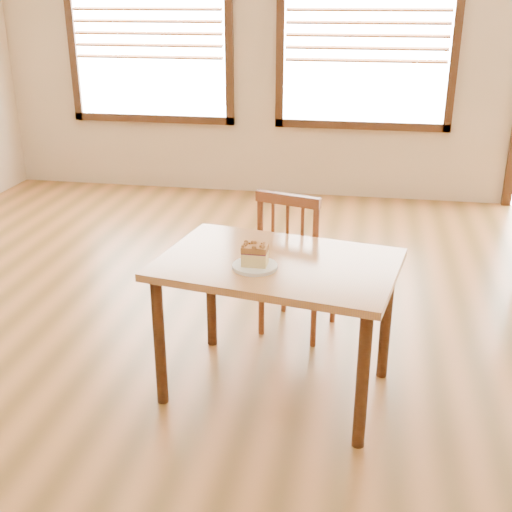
{
  "coord_description": "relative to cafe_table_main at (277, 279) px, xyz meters",
  "views": [
    {
      "loc": [
        0.4,
        -2.64,
        1.99
      ],
      "look_at": [
        -0.11,
        0.22,
        0.8
      ],
      "focal_mm": 45.0,
      "sensor_mm": 36.0,
      "label": 1
    }
  ],
  "objects": [
    {
      "name": "window_left",
      "position": [
        -1.88,
        3.67,
        1.16
      ],
      "size": [
        1.76,
        0.1,
        1.96
      ],
      "color": "white",
      "rests_on": "room_shell"
    },
    {
      "name": "room_shell",
      "position": [
        0.02,
        -0.3,
        1.18
      ],
      "size": [
        8.0,
        8.0,
        8.0
      ],
      "color": "beige",
      "rests_on": "ground"
    },
    {
      "name": "cafe_table_main",
      "position": [
        0.0,
        0.0,
        0.0
      ],
      "size": [
        1.3,
        0.98,
        0.75
      ],
      "rotation": [
        0.0,
        0.0,
        -0.17
      ],
      "color": "#9F643E",
      "rests_on": "ground"
    },
    {
      "name": "window_right",
      "position": [
        0.32,
        3.67,
        1.16
      ],
      "size": [
        1.76,
        0.1,
        1.96
      ],
      "color": "white",
      "rests_on": "room_shell"
    },
    {
      "name": "plate",
      "position": [
        -0.1,
        -0.11,
        0.11
      ],
      "size": [
        0.22,
        0.22,
        0.02
      ],
      "color": "white",
      "rests_on": "cafe_table_main"
    },
    {
      "name": "cafe_chair_main",
      "position": [
        0.02,
        0.66,
        -0.17
      ],
      "size": [
        0.53,
        0.53,
        0.95
      ],
      "rotation": [
        0.0,
        0.0,
        2.86
      ],
      "color": "brown",
      "rests_on": "ground"
    },
    {
      "name": "ground",
      "position": [
        0.02,
        -0.3,
        -0.65
      ],
      "size": [
        8.0,
        8.0,
        0.0
      ],
      "primitive_type": "plane",
      "color": "#9A5E2C"
    },
    {
      "name": "cake_slice",
      "position": [
        -0.1,
        -0.11,
        0.17
      ],
      "size": [
        0.14,
        0.09,
        0.12
      ],
      "rotation": [
        0.0,
        0.0,
        -0.0
      ],
      "color": "#D6C879",
      "rests_on": "plate"
    }
  ]
}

